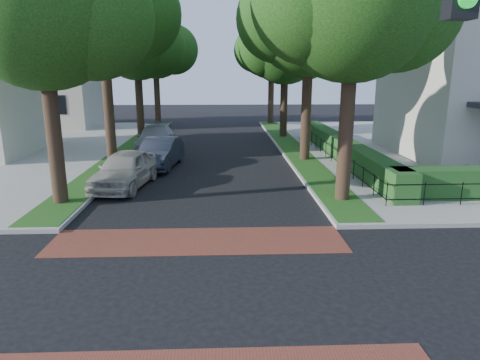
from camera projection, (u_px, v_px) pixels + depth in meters
name	position (u px, v px, depth m)	size (l,w,h in m)	color
ground	(191.00, 293.00, 10.03)	(120.00, 120.00, 0.00)	black
crosswalk_far	(198.00, 241.00, 13.13)	(9.00, 2.20, 0.01)	brown
grass_strip_ne	(292.00, 147.00, 28.70)	(1.60, 29.80, 0.02)	#194513
grass_strip_nw	(129.00, 148.00, 28.28)	(1.60, 29.80, 0.02)	#194513
tree_right_mid	(311.00, 16.00, 23.06)	(8.25, 7.09, 11.22)	black
tree_right_far	(286.00, 46.00, 32.01)	(7.25, 6.23, 9.74)	black
tree_right_back	(273.00, 48.00, 40.65)	(7.50, 6.45, 10.20)	black
tree_left_near	(46.00, 7.00, 15.04)	(7.50, 6.45, 10.20)	black
tree_left_mid	(104.00, 7.00, 22.54)	(8.00, 6.88, 11.48)	black
tree_left_far	(138.00, 43.00, 31.53)	(7.00, 6.02, 9.86)	black
tree_left_back	(156.00, 46.00, 40.19)	(7.75, 6.66, 10.44)	black
hedge_main_road	(343.00, 149.00, 24.67)	(1.00, 18.00, 1.20)	#18451C
fence_main_road	(329.00, 151.00, 24.68)	(0.06, 18.00, 0.90)	black
house_left_far	(45.00, 72.00, 39.18)	(10.00, 9.00, 10.14)	beige
parked_car_front	(125.00, 169.00, 19.07)	(1.95, 4.84, 1.65)	#B7B0A4
parked_car_middle	(160.00, 153.00, 23.11)	(1.68, 4.82, 1.59)	#212732
parked_car_rear	(156.00, 138.00, 27.98)	(2.30, 5.67, 1.65)	gray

